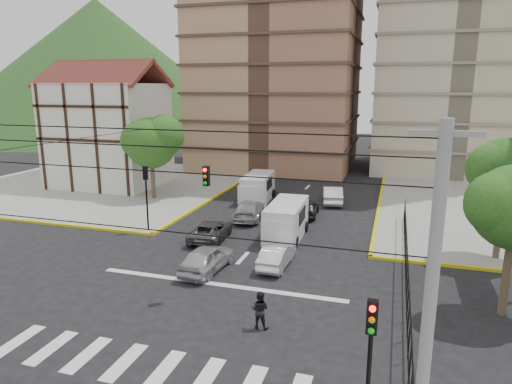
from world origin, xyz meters
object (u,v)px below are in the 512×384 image
at_px(pedestrian_crosswalk, 260,310).
at_px(traffic_light_nw, 146,187).
at_px(van_left_lane, 257,189).
at_px(car_white_front_right, 277,256).
at_px(car_silver_front_left, 207,258).
at_px(traffic_light_se, 370,352).
at_px(van_right_lane, 285,222).

bearing_deg(pedestrian_crosswalk, traffic_light_nw, -40.72).
height_order(traffic_light_nw, pedestrian_crosswalk, traffic_light_nw).
distance_m(traffic_light_nw, pedestrian_crosswalk, 15.05).
height_order(van_left_lane, car_white_front_right, van_left_lane).
distance_m(car_silver_front_left, pedestrian_crosswalk, 6.61).
height_order(traffic_light_nw, car_silver_front_left, traffic_light_nw).
bearing_deg(pedestrian_crosswalk, van_left_lane, -71.04).
height_order(car_silver_front_left, pedestrian_crosswalk, pedestrian_crosswalk).
bearing_deg(traffic_light_se, van_left_lane, 112.93).
xyz_separation_m(car_silver_front_left, pedestrian_crosswalk, (4.44, -4.89, 0.09)).
xyz_separation_m(traffic_light_se, traffic_light_nw, (-15.60, 15.60, 0.00)).
bearing_deg(car_silver_front_left, traffic_light_nw, -33.54).
distance_m(van_left_lane, car_white_front_right, 14.62).
height_order(van_left_lane, car_silver_front_left, van_left_lane).
bearing_deg(van_right_lane, car_silver_front_left, -115.44).
bearing_deg(traffic_light_nw, van_right_lane, 7.53).
bearing_deg(traffic_light_nw, van_left_lane, 65.33).
relative_size(traffic_light_se, van_right_lane, 0.83).
xyz_separation_m(traffic_light_se, car_white_front_right, (-5.61, 12.19, -2.49)).
xyz_separation_m(van_right_lane, pedestrian_crosswalk, (1.62, -11.26, -0.34)).
distance_m(car_silver_front_left, car_white_front_right, 3.85).
xyz_separation_m(car_silver_front_left, car_white_front_right, (3.44, 1.72, -0.10)).
relative_size(traffic_light_nw, pedestrian_crosswalk, 2.73).
bearing_deg(traffic_light_se, pedestrian_crosswalk, 129.58).
relative_size(traffic_light_nw, van_left_lane, 0.83).
bearing_deg(van_left_lane, car_white_front_right, -72.78).
relative_size(traffic_light_nw, van_right_lane, 0.83).
height_order(traffic_light_se, car_silver_front_left, traffic_light_se).
xyz_separation_m(van_left_lane, car_white_front_right, (5.30, -13.62, -0.52)).
bearing_deg(pedestrian_crosswalk, van_right_lane, -80.15).
height_order(traffic_light_nw, car_white_front_right, traffic_light_nw).
xyz_separation_m(traffic_light_se, van_right_lane, (-6.23, 16.84, -1.96)).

